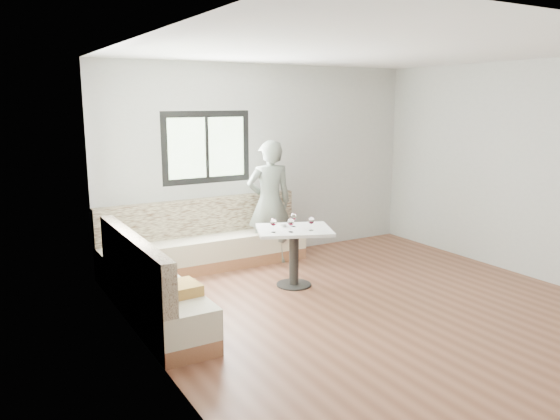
% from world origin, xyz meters
% --- Properties ---
extents(room, '(5.01, 5.01, 2.81)m').
position_xyz_m(room, '(-0.08, 0.08, 1.41)').
color(room, brown).
rests_on(room, ground).
extents(banquette, '(2.90, 2.80, 0.95)m').
position_xyz_m(banquette, '(-1.59, 1.63, 0.33)').
color(banquette, '#90593A').
rests_on(banquette, ground).
extents(table, '(1.09, 0.99, 0.74)m').
position_xyz_m(table, '(-0.38, 1.03, 0.55)').
color(table, black).
rests_on(table, ground).
extents(person, '(0.72, 0.55, 1.75)m').
position_xyz_m(person, '(-0.15, 2.06, 0.88)').
color(person, slate).
rests_on(person, ground).
extents(olive_ramekin, '(0.10, 0.10, 0.04)m').
position_xyz_m(olive_ramekin, '(-0.45, 1.20, 0.76)').
color(olive_ramekin, white).
rests_on(olive_ramekin, table).
extents(wine_glass_a, '(0.08, 0.08, 0.17)m').
position_xyz_m(wine_glass_a, '(-0.70, 0.98, 0.86)').
color(wine_glass_a, white).
rests_on(wine_glass_a, table).
extents(wine_glass_b, '(0.08, 0.08, 0.17)m').
position_xyz_m(wine_glass_b, '(-0.51, 0.89, 0.86)').
color(wine_glass_b, white).
rests_on(wine_glass_b, table).
extents(wine_glass_c, '(0.08, 0.08, 0.17)m').
position_xyz_m(wine_glass_c, '(-0.25, 0.84, 0.86)').
color(wine_glass_c, white).
rests_on(wine_glass_c, table).
extents(wine_glass_d, '(0.08, 0.08, 0.17)m').
position_xyz_m(wine_glass_d, '(-0.33, 1.13, 0.86)').
color(wine_glass_d, white).
rests_on(wine_glass_d, table).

